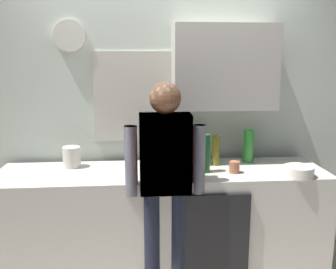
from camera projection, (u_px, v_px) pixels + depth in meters
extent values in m
cube|color=beige|center=(163.00, 222.00, 3.07)|extent=(2.59, 0.64, 0.88)
cube|color=black|center=(212.00, 246.00, 2.78)|extent=(0.56, 0.02, 0.79)
cube|color=silver|center=(159.00, 111.00, 3.31)|extent=(4.19, 0.10, 2.60)
cube|color=beige|center=(144.00, 96.00, 3.21)|extent=(0.86, 0.02, 0.76)
cube|color=#8CA5C6|center=(144.00, 96.00, 3.22)|extent=(0.80, 0.02, 0.70)
cube|color=#B7B2A8|center=(224.00, 67.00, 3.07)|extent=(0.84, 0.32, 0.68)
cylinder|color=silver|center=(69.00, 36.00, 3.05)|extent=(0.26, 0.03, 0.26)
cube|color=black|center=(159.00, 164.00, 3.11)|extent=(0.20, 0.20, 0.03)
cube|color=black|center=(158.00, 144.00, 3.14)|extent=(0.18, 0.08, 0.28)
cylinder|color=black|center=(159.00, 157.00, 3.07)|extent=(0.11, 0.11, 0.11)
cylinder|color=black|center=(159.00, 128.00, 3.05)|extent=(0.17, 0.17, 0.03)
cylinder|color=#2D8C33|center=(248.00, 146.00, 3.20)|extent=(0.09, 0.09, 0.28)
cylinder|color=brown|center=(198.00, 163.00, 2.76)|extent=(0.06, 0.06, 0.23)
cylinder|color=#195923|center=(205.00, 153.00, 2.91)|extent=(0.07, 0.07, 0.30)
cylinder|color=olive|center=(216.00, 150.00, 3.10)|extent=(0.06, 0.06, 0.25)
cylinder|color=#B26647|center=(234.00, 167.00, 2.91)|extent=(0.08, 0.08, 0.09)
cylinder|color=white|center=(299.00, 171.00, 2.82)|extent=(0.22, 0.22, 0.08)
cylinder|color=#9E5638|center=(188.00, 157.00, 3.19)|extent=(0.10, 0.10, 0.09)
sphere|color=#2D7233|center=(189.00, 145.00, 3.17)|extent=(0.15, 0.15, 0.15)
cylinder|color=silver|center=(72.00, 157.00, 3.05)|extent=(0.14, 0.14, 0.17)
cylinder|color=brown|center=(152.00, 244.00, 2.77)|extent=(0.12, 0.12, 0.82)
cylinder|color=brown|center=(179.00, 243.00, 2.79)|extent=(0.12, 0.12, 0.82)
cube|color=#D85959|center=(165.00, 153.00, 2.64)|extent=(0.36, 0.20, 0.56)
sphere|color=#A57A59|center=(165.00, 98.00, 2.56)|extent=(0.22, 0.22, 0.22)
cylinder|color=#D85959|center=(131.00, 161.00, 2.63)|extent=(0.09, 0.09, 0.50)
cylinder|color=#D85959|center=(199.00, 160.00, 2.67)|extent=(0.09, 0.09, 0.50)
cylinder|color=#3F4766|center=(152.00, 244.00, 2.77)|extent=(0.12, 0.12, 0.82)
cylinder|color=#3F4766|center=(179.00, 243.00, 2.79)|extent=(0.12, 0.12, 0.82)
cube|color=silver|center=(165.00, 153.00, 2.64)|extent=(0.36, 0.20, 0.56)
sphere|color=#D8AD8C|center=(165.00, 98.00, 2.56)|extent=(0.22, 0.22, 0.22)
cylinder|color=silver|center=(131.00, 161.00, 2.63)|extent=(0.09, 0.09, 0.50)
cylinder|color=silver|center=(199.00, 160.00, 2.67)|extent=(0.09, 0.09, 0.50)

